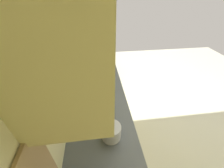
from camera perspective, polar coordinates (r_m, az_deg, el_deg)
ground_plane at (r=2.89m, az=24.22°, el=-10.72°), size 5.94×5.94×0.00m
wall_back at (r=1.78m, az=-18.74°, el=11.93°), size 3.83×0.12×2.57m
counter_run at (r=1.94m, az=-4.87°, el=-14.97°), size 2.92×0.62×0.92m
upper_cabinets at (r=1.23m, az=-14.86°, el=28.11°), size 1.81×0.35×0.68m
oven_range at (r=3.34m, az=-6.59°, el=9.55°), size 0.63×0.61×1.10m
microwave at (r=2.13m, az=-7.34°, el=11.14°), size 0.54×0.34×0.30m
bowl at (r=1.53m, az=-2.50°, el=-5.19°), size 0.17×0.17×0.06m
kettle at (r=1.19m, az=-0.30°, el=-19.37°), size 0.22×0.16×0.16m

